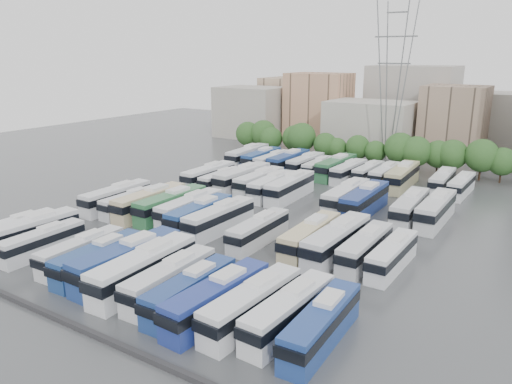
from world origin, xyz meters
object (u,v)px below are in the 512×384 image
Objects in this scene: bus_r1_s3 at (171,204)px; bus_r3_s12 at (442,181)px; electricity_pylon at (393,75)px; bus_r3_s5 at (319,167)px; bus_r2_s3 at (243,178)px; bus_r0_s2 at (42,242)px; bus_r0_s12 at (289,311)px; bus_r3_s13 at (461,185)px; bus_r0_s10 at (217,298)px; bus_r1_s2 at (150,202)px; bus_r0_s0 at (16,229)px; bus_r3_s6 at (336,167)px; bus_r1_s4 at (190,208)px; bus_r2_s2 at (221,180)px; bus_r0_s7 at (144,269)px; bus_r0_s8 at (170,279)px; bus_r3_s7 at (349,171)px; bus_r1_s13 at (392,255)px; bus_r2_s5 at (272,186)px; bus_r1_s0 at (116,197)px; bus_r3_s0 at (248,156)px; bus_r1_s11 at (337,240)px; bus_r3_s2 at (274,161)px; bus_r0_s11 at (252,304)px; bus_r3_s3 at (289,162)px; bus_r0_s9 at (191,290)px; bus_r0_s5 at (99,258)px; bus_r3_s4 at (306,164)px; bus_r1_s10 at (310,236)px; bus_r0_s6 at (127,260)px; bus_r2_s9 at (346,196)px; bus_r1_s5 at (200,215)px; bus_r2_s1 at (209,175)px; bus_r2_s12 at (410,208)px; bus_r2_s10 at (365,200)px; bus_r0_s1 at (30,232)px; bus_r2_s4 at (259,181)px; bus_r1_s1 at (131,202)px; bus_r2_s6 at (290,187)px; bus_r0_s13 at (322,324)px.

bus_r1_s3 reaches higher than bus_r3_s12.
electricity_pylon is 27.35m from bus_r3_s5.
bus_r1_s3 is 18.71m from bus_r2_s3.
bus_r3_s12 is at bearing 58.17° from bus_r0_s2.
bus_r3_s13 is (3.44, 53.10, -0.13)m from bus_r0_s12.
bus_r0_s10 is 0.98× the size of bus_r1_s2.
bus_r3_s6 is (19.97, 53.89, 0.34)m from bus_r0_s0.
bus_r1_s4 reaches higher than bus_r2_s2.
bus_r0_s7 is at bearing -90.30° from electricity_pylon.
bus_r0_s8 reaches higher than bus_r3_s5.
bus_r0_s8 is 53.05m from bus_r3_s7.
bus_r1_s13 is at bearing 81.66° from bus_r0_s12.
bus_r1_s4 is 17.48m from bus_r2_s5.
bus_r1_s0 is 0.90× the size of bus_r3_s0.
bus_r1_s11 is at bearing -179.04° from bus_r1_s13.
bus_r3_s13 is (0.09, 35.85, -0.01)m from bus_r1_s13.
bus_r2_s2 is 0.91× the size of bus_r3_s2.
bus_r0_s11 is 0.93× the size of bus_r1_s11.
bus_r3_s3 is at bearing 105.30° from bus_r0_s8.
bus_r0_s0 is at bearing 176.82° from bus_r0_s9.
bus_r0_s10 is (3.25, -0.11, 0.15)m from bus_r0_s9.
bus_r3_s7 reaches higher than bus_r0_s5.
bus_r2_s5 is 1.12× the size of bus_r3_s5.
bus_r1_s10 is at bearing -60.86° from bus_r3_s4.
bus_r3_s13 is at bearing 68.45° from bus_r0_s6.
bus_r3_s3 is at bearing 179.62° from bus_r3_s7.
bus_r0_s7 is 1.05× the size of bus_r2_s9.
bus_r0_s10 is 63.84m from bus_r3_s0.
bus_r0_s9 is 22.43m from bus_r1_s5.
bus_r1_s11 reaches higher than bus_r2_s1.
bus_r2_s1 is at bearing 156.35° from bus_r1_s13.
bus_r3_s3 is (-29.62, 52.58, 0.20)m from bus_r0_s12.
bus_r2_s12 is (12.99, 35.91, 0.13)m from bus_r0_s8.
bus_r2_s10 is (26.44, 17.91, 0.08)m from bus_r1_s2.
bus_r3_s3 reaches higher than bus_r2_s12.
bus_r0_s10 is 1.02× the size of bus_r1_s4.
bus_r0_s1 is 43.51m from bus_r1_s13.
bus_r0_s9 is 0.94× the size of bus_r2_s4.
bus_r2_s1 is at bearing 92.35° from bus_r0_s1.
bus_r2_s2 is at bearing 80.33° from bus_r1_s1.
bus_r3_s7 is at bearing 88.36° from bus_r0_s6.
bus_r0_s6 is at bearing -79.34° from bus_r1_s5.
bus_r2_s1 is at bearing 80.00° from bus_r1_s0.
bus_r0_s6 is at bearing -39.69° from bus_r1_s0.
bus_r2_s6 is at bearing 67.63° from bus_r0_s1.
electricity_pylon is 2.72× the size of bus_r2_s4.
bus_r0_s10 is 1.07× the size of bus_r0_s13.
bus_r2_s9 reaches higher than bus_r0_s11.
bus_r0_s5 is at bearing -176.18° from bus_r0_s11.
bus_r2_s9 reaches higher than bus_r2_s12.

